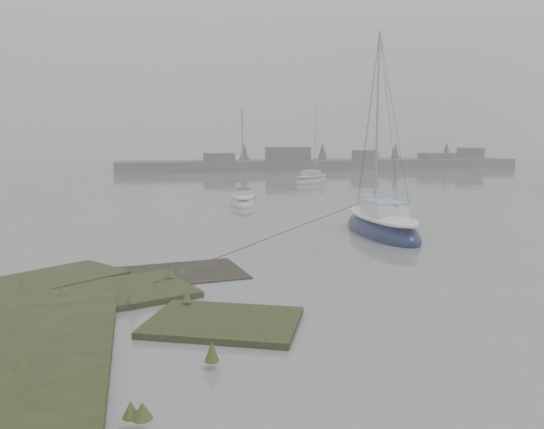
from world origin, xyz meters
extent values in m
plane|color=slate|center=(0.00, 30.00, 0.00)|extent=(160.00, 160.00, 0.00)
cube|color=#4C4F51|center=(26.00, 62.00, 0.60)|extent=(60.00, 8.00, 1.60)
cube|color=#424247|center=(10.00, 61.00, 1.40)|extent=(4.00, 3.00, 2.20)
cube|color=#424247|center=(20.00, 61.00, 1.80)|extent=(6.00, 3.00, 3.00)
cube|color=#424247|center=(32.00, 61.00, 1.55)|extent=(3.00, 3.00, 2.50)
cube|color=#424247|center=(44.00, 61.00, 1.30)|extent=(5.00, 3.00, 2.00)
cube|color=#424247|center=(50.00, 61.00, 1.70)|extent=(3.00, 3.00, 2.80)
cone|color=#384238|center=(14.00, 63.00, 2.20)|extent=(2.00, 2.00, 3.50)
cone|color=#384238|center=(26.00, 63.00, 2.20)|extent=(2.00, 2.00, 3.50)
cone|color=#384238|center=(38.00, 63.00, 2.20)|extent=(2.00, 2.00, 3.50)
cone|color=#384238|center=(47.00, 63.00, 2.20)|extent=(2.00, 2.00, 3.50)
ellipsoid|color=#0B1037|center=(9.69, 9.94, 0.12)|extent=(2.97, 7.32, 1.73)
ellipsoid|color=white|center=(9.69, 9.94, 0.82)|extent=(2.42, 6.36, 0.49)
cube|color=white|center=(9.66, 9.63, 1.24)|extent=(1.74, 2.57, 0.51)
cube|color=#6CA4BB|center=(9.66, 9.63, 1.53)|extent=(1.62, 2.36, 0.08)
cylinder|color=#939399|center=(9.77, 10.85, 5.25)|extent=(0.11, 0.11, 8.16)
cylinder|color=#939399|center=(9.65, 9.43, 1.53)|extent=(0.34, 2.85, 0.09)
ellipsoid|color=silver|center=(5.66, 22.74, 0.09)|extent=(2.54, 5.23, 1.22)
ellipsoid|color=silver|center=(5.66, 22.74, 0.57)|extent=(2.10, 4.53, 0.34)
cube|color=silver|center=(5.62, 22.53, 0.87)|extent=(1.37, 1.89, 0.36)
cube|color=navy|center=(5.62, 22.53, 1.07)|extent=(1.28, 1.73, 0.06)
cylinder|color=#939399|center=(5.77, 23.37, 3.69)|extent=(0.08, 0.08, 5.73)
cylinder|color=#939399|center=(5.59, 22.38, 1.07)|extent=(0.43, 1.98, 0.06)
ellipsoid|color=#A4A7AD|center=(16.00, 38.57, 0.10)|extent=(5.55, 5.55, 1.43)
ellipsoid|color=silver|center=(16.00, 38.57, 0.68)|extent=(4.74, 4.74, 0.41)
cube|color=silver|center=(15.82, 38.39, 1.03)|extent=(2.33, 2.33, 0.42)
cube|color=#AAAFB4|center=(15.82, 38.39, 1.27)|extent=(2.15, 2.15, 0.07)
cylinder|color=#939399|center=(16.53, 39.11, 4.35)|extent=(0.09, 0.09, 6.75)
cylinder|color=#939399|center=(15.70, 38.27, 1.27)|extent=(1.72, 1.73, 0.08)
ellipsoid|color=silver|center=(-0.09, 60.76, 0.09)|extent=(5.36, 1.97, 1.28)
ellipsoid|color=white|center=(-0.09, 60.76, 0.60)|extent=(4.66, 1.59, 0.36)
cube|color=white|center=(0.14, 60.77, 0.92)|extent=(1.86, 1.21, 0.38)
cube|color=silver|center=(0.14, 60.77, 1.13)|extent=(1.71, 1.13, 0.06)
cylinder|color=#939399|center=(-0.77, 60.73, 3.89)|extent=(0.08, 0.08, 6.04)
cylinder|color=#939399|center=(0.29, 60.78, 1.13)|extent=(2.12, 0.16, 0.07)
camera|label=1|loc=(-1.42, -12.47, 4.37)|focal=35.00mm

